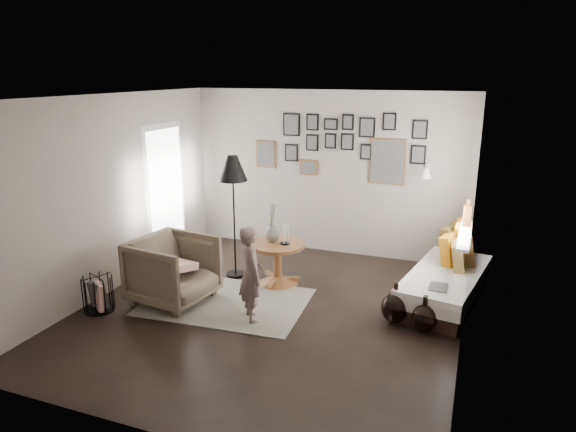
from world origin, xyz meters
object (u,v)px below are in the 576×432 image
at_px(vase, 273,231).
at_px(magazine_basket, 98,294).
at_px(pedestal_table, 278,265).
at_px(floor_lamp, 233,173).
at_px(armchair, 173,270).
at_px(demijohn_small, 424,318).
at_px(demijohn_large, 395,307).
at_px(daybed, 446,279).
at_px(child, 251,274).

height_order(vase, magazine_basket, vase).
bearing_deg(pedestal_table, magazine_basket, -138.53).
xyz_separation_m(pedestal_table, floor_lamp, (-0.69, 0.06, 1.24)).
xyz_separation_m(armchair, demijohn_small, (3.11, 0.29, -0.26)).
xyz_separation_m(magazine_basket, demijohn_large, (3.49, 0.98, -0.03)).
xyz_separation_m(floor_lamp, demijohn_large, (2.41, -0.64, -1.33)).
relative_size(demijohn_large, demijohn_small, 1.10).
height_order(daybed, floor_lamp, floor_lamp).
xyz_separation_m(vase, magazine_basket, (-1.69, -1.58, -0.54)).
bearing_deg(demijohn_small, armchair, -174.58).
bearing_deg(pedestal_table, armchair, -136.19).
bearing_deg(armchair, child, -87.96).
relative_size(daybed, armchair, 2.09).
xyz_separation_m(pedestal_table, demijohn_large, (1.72, -0.58, -0.09)).
distance_m(armchair, demijohn_large, 2.80).
distance_m(floor_lamp, demijohn_small, 3.16).
relative_size(pedestal_table, floor_lamp, 0.43).
bearing_deg(child, vase, -29.54).
bearing_deg(demijohn_small, demijohn_large, 161.08).
bearing_deg(demijohn_large, demijohn_small, -18.92).
bearing_deg(floor_lamp, pedestal_table, -5.30).
relative_size(daybed, floor_lamp, 1.11).
distance_m(armchair, magazine_basket, 0.95).
distance_m(armchair, child, 1.16).
bearing_deg(daybed, child, -136.35).
bearing_deg(floor_lamp, vase, -4.12).
bearing_deg(demijohn_small, pedestal_table, 161.34).
bearing_deg(vase, armchair, -133.32).
xyz_separation_m(daybed, magazine_basket, (-4.00, -1.85, -0.06)).
distance_m(vase, magazine_basket, 2.38).
height_order(pedestal_table, demijohn_small, pedestal_table).
height_order(magazine_basket, demijohn_small, same).
bearing_deg(daybed, vase, -163.06).
relative_size(vase, daybed, 0.28).
height_order(daybed, armchair, daybed).
bearing_deg(demijohn_small, vase, 161.51).
bearing_deg(demijohn_large, magazine_basket, -164.26).
height_order(floor_lamp, demijohn_large, floor_lamp).
bearing_deg(armchair, floor_lamp, -10.51).
xyz_separation_m(daybed, demijohn_large, (-0.51, -0.87, -0.10)).
distance_m(vase, daybed, 2.37).
bearing_deg(vase, floor_lamp, 175.88).
bearing_deg(magazine_basket, floor_lamp, 56.38).
relative_size(daybed, demijohn_small, 4.38).
relative_size(vase, armchair, 0.58).
xyz_separation_m(armchair, demijohn_large, (2.76, 0.41, -0.24)).
height_order(demijohn_large, demijohn_small, demijohn_large).
bearing_deg(daybed, magazine_basket, -144.89).
relative_size(daybed, demijohn_large, 3.99).
distance_m(pedestal_table, armchair, 1.44).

